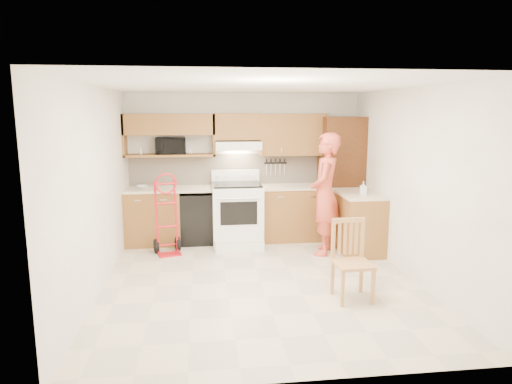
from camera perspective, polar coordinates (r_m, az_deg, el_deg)
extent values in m
cube|color=beige|center=(6.04, 0.58, -11.26)|extent=(4.00, 4.50, 0.02)
cube|color=white|center=(5.64, 0.63, 13.34)|extent=(4.00, 4.50, 0.02)
cube|color=white|center=(7.93, -1.53, 3.28)|extent=(4.00, 0.02, 2.50)
cube|color=white|center=(3.53, 5.42, -5.40)|extent=(4.00, 0.02, 2.50)
cube|color=white|center=(5.80, -19.49, 0.18)|extent=(0.02, 4.50, 2.50)
cube|color=white|center=(6.29, 19.08, 0.94)|extent=(0.02, 4.50, 2.50)
cube|color=beige|center=(7.91, -1.51, 2.90)|extent=(3.92, 0.03, 0.55)
cube|color=brown|center=(7.77, -12.75, -3.10)|extent=(0.90, 0.60, 0.90)
cube|color=black|center=(7.73, -7.21, -3.18)|extent=(0.60, 0.60, 0.85)
cube|color=brown|center=(7.89, 4.73, -2.69)|extent=(1.14, 0.60, 0.90)
cube|color=beige|center=(7.65, -10.66, 0.36)|extent=(1.50, 0.63, 0.04)
cube|color=beige|center=(7.80, 4.78, 0.68)|extent=(1.14, 0.63, 0.04)
cube|color=brown|center=(7.37, 12.65, -3.82)|extent=(0.60, 1.00, 0.90)
cube|color=beige|center=(7.27, 12.79, -0.22)|extent=(0.63, 1.00, 0.04)
cube|color=#542C14|center=(7.98, 10.57, 1.71)|extent=(0.70, 0.60, 2.10)
cube|color=brown|center=(7.69, -10.85, 8.35)|extent=(1.50, 0.33, 0.34)
cube|color=brown|center=(7.72, -10.73, 4.56)|extent=(1.50, 0.33, 0.04)
cube|color=brown|center=(7.69, -2.33, 8.22)|extent=(0.76, 0.33, 0.44)
cube|color=brown|center=(7.83, 4.67, 7.20)|extent=(1.14, 0.33, 0.70)
cube|color=white|center=(7.65, -2.28, 5.88)|extent=(0.76, 0.46, 0.14)
imported|color=black|center=(7.70, -10.67, 5.72)|extent=(0.51, 0.35, 0.27)
imported|color=#D64E38|center=(7.04, 8.66, -0.27)|extent=(0.67, 0.80, 1.88)
imported|color=white|center=(7.08, 13.32, 0.49)|extent=(0.11, 0.11, 0.20)
imported|color=white|center=(7.69, -14.08, 0.62)|extent=(0.24, 0.24, 0.05)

